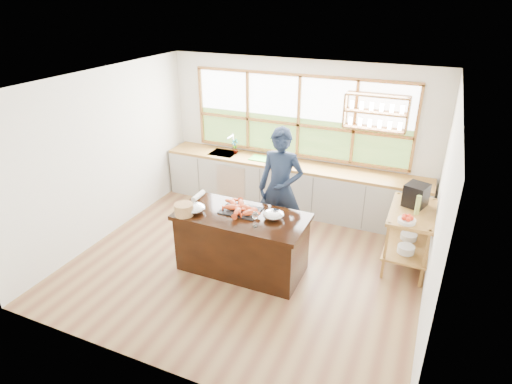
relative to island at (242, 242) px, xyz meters
The scene contains 18 objects.
ground_plane 0.50m from the island, 90.00° to the left, with size 5.00×5.00×0.00m, color olive.
room_shell 1.48m from the island, 88.06° to the left, with size 5.02×4.52×2.71m.
back_counter 2.14m from the island, 90.50° to the left, with size 4.90×0.63×0.90m.
right_shelf_unit 2.45m from the island, 26.44° to the left, with size 0.62×1.10×0.90m.
island is the anchor object (origin of this frame).
cook 1.06m from the island, 74.72° to the left, with size 0.71×0.46×1.94m, color #151F34.
potted_plant 2.56m from the island, 118.06° to the left, with size 0.15×0.10×0.29m, color slate.
cutting_board 2.27m from the island, 105.84° to the left, with size 0.40×0.30×0.01m, color #52C945.
espresso_machine 2.61m from the island, 30.27° to the left, with size 0.29×0.31×0.33m, color black.
wine_bottle 2.53m from the island, 24.27° to the left, with size 0.07×0.07×0.28m, color #9AAC4E.
fruit_bowl 2.30m from the island, 18.11° to the left, with size 0.24×0.24×0.11m.
slate_board 0.47m from the island, 121.68° to the left, with size 0.55×0.40×0.02m, color black.
lobster_pile 0.52m from the island, 128.54° to the left, with size 0.55×0.48×0.08m.
mixing_bowl_left 0.84m from the island, 163.31° to the right, with size 0.30×0.30×0.14m, color #ADAFB5.
mixing_bowl_right 0.68m from the island, ahead, with size 0.29×0.29×0.14m, color #ADAFB5.
wine_glass 0.72m from the island, 36.26° to the right, with size 0.08×0.08×0.22m.
wicker_basket 0.96m from the island, 156.69° to the right, with size 0.26×0.26×0.17m, color tan.
parchment_roll 0.98m from the island, 164.98° to the left, with size 0.08×0.08×0.30m, color silver.
Camera 1 is at (2.29, -4.95, 3.74)m, focal length 30.00 mm.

